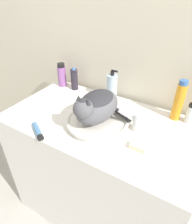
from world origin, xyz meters
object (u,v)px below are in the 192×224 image
object	(u,v)px
soap_pump_bottle	(112,87)
deodorant_stick	(190,112)
faucet	(135,121)
cream_tube	(38,131)
hairspray_can_black	(74,79)
cat	(96,105)
soap_bar	(138,147)
shampoo_bottle_tall	(179,101)
mouthwash_bottle	(62,75)

from	to	relation	value
soap_pump_bottle	deodorant_stick	size ratio (longest dim) A/B	1.63
faucet	cream_tube	xyz separation A→B (m)	(-0.42, -0.29, -0.05)
deodorant_stick	hairspray_can_black	bearing A→B (deg)	180.00
cream_tube	soap_pump_bottle	bearing A→B (deg)	72.26
faucet	cream_tube	distance (m)	0.51
soap_pump_bottle	hairspray_can_black	size ratio (longest dim) A/B	1.23
cat	soap_pump_bottle	size ratio (longest dim) A/B	1.48
cream_tube	soap_bar	size ratio (longest dim) A/B	1.73
shampoo_bottle_tall	hairspray_can_black	xyz separation A→B (m)	(-0.71, -0.00, -0.04)
soap_pump_bottle	soap_bar	xyz separation A→B (m)	(0.32, -0.35, -0.08)
faucet	soap_bar	bearing A→B (deg)	101.20
soap_bar	hairspray_can_black	bearing A→B (deg)	150.74
faucet	deodorant_stick	distance (m)	0.32
cat	deodorant_stick	size ratio (longest dim) A/B	2.42
faucet	soap_bar	distance (m)	0.16
shampoo_bottle_tall	cat	bearing A→B (deg)	-140.10
deodorant_stick	cat	bearing A→B (deg)	-145.25
deodorant_stick	cream_tube	xyz separation A→B (m)	(-0.65, -0.51, -0.05)
shampoo_bottle_tall	soap_bar	bearing A→B (deg)	-104.31
shampoo_bottle_tall	hairspray_can_black	world-z (taller)	shampoo_bottle_tall
cat	deodorant_stick	world-z (taller)	cat
shampoo_bottle_tall	deodorant_stick	world-z (taller)	shampoo_bottle_tall
shampoo_bottle_tall	cream_tube	world-z (taller)	shampoo_bottle_tall
cat	mouthwash_bottle	distance (m)	0.56
cream_tube	cat	bearing A→B (deg)	43.86
faucet	shampoo_bottle_tall	size ratio (longest dim) A/B	0.53
cream_tube	deodorant_stick	bearing A→B (deg)	38.18
faucet	hairspray_can_black	world-z (taller)	hairspray_can_black
cat	soap_bar	bearing A→B (deg)	81.27
faucet	soap_bar	xyz separation A→B (m)	(0.07, -0.13, -0.05)
soap_pump_bottle	cream_tube	bearing A→B (deg)	-107.74
soap_pump_bottle	soap_bar	bearing A→B (deg)	-47.13
shampoo_bottle_tall	soap_bar	distance (m)	0.38
hairspray_can_black	cream_tube	xyz separation A→B (m)	(0.14, -0.51, -0.07)
shampoo_bottle_tall	mouthwash_bottle	distance (m)	0.83
shampoo_bottle_tall	cream_tube	size ratio (longest dim) A/B	1.82
deodorant_stick	soap_bar	distance (m)	0.39
faucet	cream_tube	bearing A→B (deg)	16.67
cat	cream_tube	bearing A→B (deg)	-43.01
mouthwash_bottle	deodorant_stick	bearing A→B (deg)	0.00
soap_bar	deodorant_stick	bearing A→B (deg)	65.21
faucet	soap_pump_bottle	bearing A→B (deg)	-59.50
faucet	soap_bar	world-z (taller)	faucet
cream_tube	faucet	bearing A→B (deg)	34.91
cat	shampoo_bottle_tall	xyz separation A→B (m)	(0.35, 0.29, -0.01)
mouthwash_bottle	soap_bar	size ratio (longest dim) A/B	2.29
hairspray_can_black	mouthwash_bottle	distance (m)	0.11
deodorant_stick	shampoo_bottle_tall	bearing A→B (deg)	180.00
cat	faucet	distance (m)	0.22
hairspray_can_black	soap_pump_bottle	bearing A→B (deg)	0.00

